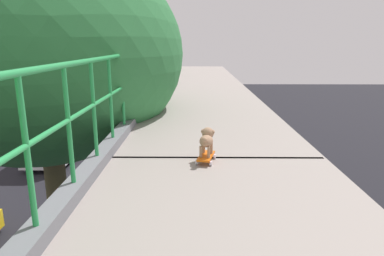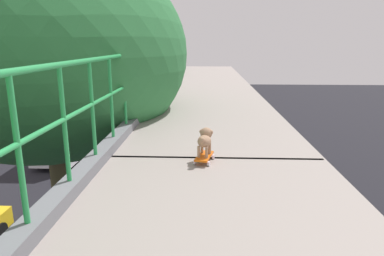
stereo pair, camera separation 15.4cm
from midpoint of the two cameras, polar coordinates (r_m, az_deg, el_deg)
The scene contains 5 objects.
green_railing at distance 2.82m, azimuth -26.39°, elevation -12.11°, with size 0.20×36.68×1.27m.
city_bus at distance 25.57m, azimuth -19.98°, elevation 0.97°, with size 2.63×10.33×3.42m.
roadside_tree_mid at distance 8.06m, azimuth -24.23°, elevation 11.03°, with size 5.96×5.96×9.44m.
toy_skateboard at distance 4.24m, azimuth 1.33°, elevation -4.81°, with size 0.27×0.43×0.08m.
small_dog at distance 4.20m, azimuth 1.44°, elevation -1.78°, with size 0.21×0.35×0.33m.
Camera 1 is at (0.92, -2.24, 7.36)m, focal length 31.86 mm.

